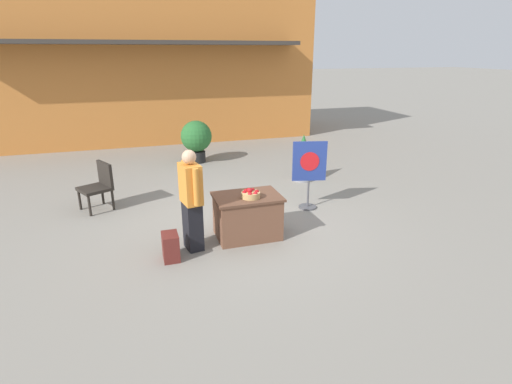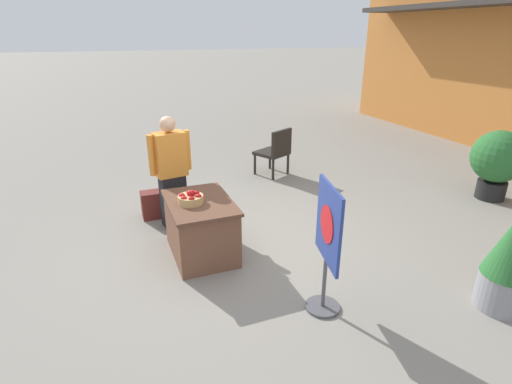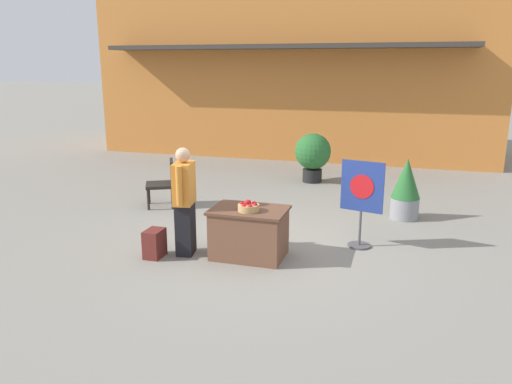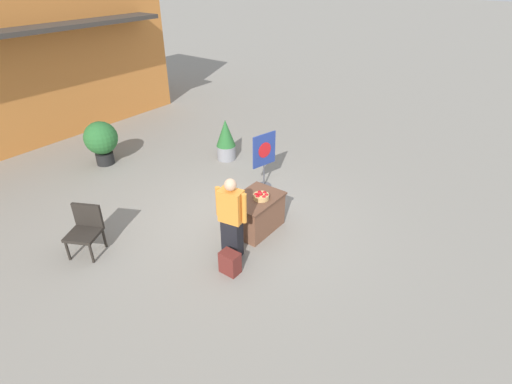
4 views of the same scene
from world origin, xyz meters
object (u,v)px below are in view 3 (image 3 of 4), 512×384
apple_basket (248,207)px  potted_plant_far_right (313,154)px  potted_plant_far_left (406,188)px  poster_board (362,199)px  person_visitor (184,201)px  display_table (249,233)px  backpack (155,243)px  patio_chair (165,181)px

apple_basket → potted_plant_far_right: potted_plant_far_right is taller
apple_basket → potted_plant_far_left: potted_plant_far_left is taller
poster_board → person_visitor: bearing=-53.4°
poster_board → apple_basket: bearing=-42.9°
person_visitor → poster_board: size_ratio=1.19×
potted_plant_far_left → display_table: bearing=-129.6°
apple_basket → backpack: size_ratio=0.73×
poster_board → patio_chair: (-3.97, 1.22, -0.25)m
potted_plant_far_left → potted_plant_far_right: bearing=131.9°
backpack → potted_plant_far_left: 4.68m
display_table → potted_plant_far_left: bearing=50.4°
potted_plant_far_left → patio_chair: bearing=-173.6°
display_table → apple_basket: apple_basket is taller
potted_plant_far_left → poster_board: bearing=-110.5°
backpack → poster_board: 3.21m
poster_board → potted_plant_far_right: size_ratio=1.16×
backpack → potted_plant_far_right: bearing=76.4°
person_visitor → backpack: person_visitor is taller
apple_basket → patio_chair: patio_chair is taller
patio_chair → potted_plant_far_right: bearing=-156.5°
display_table → patio_chair: (-2.44, 2.11, 0.15)m
display_table → potted_plant_far_left: potted_plant_far_left is taller
poster_board → patio_chair: bearing=-93.6°
backpack → potted_plant_far_right: 5.68m
backpack → patio_chair: patio_chair is taller
potted_plant_far_right → patio_chair: bearing=-129.5°
apple_basket → poster_board: (1.51, 1.00, -0.03)m
display_table → backpack: bearing=-162.2°
backpack → display_table: bearing=17.8°
person_visitor → patio_chair: size_ratio=1.73×
display_table → person_visitor: (-0.95, -0.17, 0.45)m
potted_plant_far_left → potted_plant_far_right: (-2.19, 2.44, 0.12)m
display_table → potted_plant_far_left: 3.43m
apple_basket → person_visitor: bearing=-176.7°
display_table → potted_plant_far_left: size_ratio=0.97×
apple_basket → potted_plant_far_right: 5.19m
backpack → potted_plant_far_right: size_ratio=0.36×
apple_basket → person_visitor: 0.98m
display_table → potted_plant_far_right: 5.09m
potted_plant_far_right → poster_board: bearing=-69.8°
display_table → patio_chair: 3.23m
potted_plant_far_left → potted_plant_far_right: size_ratio=0.96×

